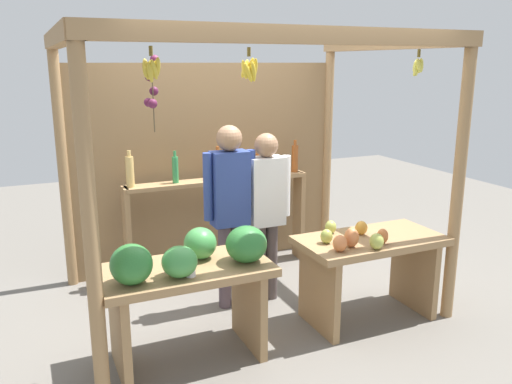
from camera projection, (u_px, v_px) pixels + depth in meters
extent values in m
plane|color=slate|center=(247.00, 298.00, 4.97)|extent=(12.00, 12.00, 0.00)
cylinder|color=#99754C|center=(90.00, 226.00, 3.18)|extent=(0.10, 0.10, 2.41)
cylinder|color=#99754C|center=(459.00, 182.00, 4.34)|extent=(0.10, 0.10, 2.41)
cylinder|color=#99754C|center=(63.00, 166.00, 5.01)|extent=(0.10, 0.10, 2.41)
cylinder|color=#99754C|center=(327.00, 147.00, 6.17)|extent=(0.10, 0.10, 2.41)
cube|color=#99754C|center=(306.00, 35.00, 3.49)|extent=(3.04, 0.12, 0.12)
cube|color=#99754C|center=(60.00, 37.00, 3.82)|extent=(0.12, 2.16, 0.12)
cube|color=#99754C|center=(388.00, 43.00, 4.98)|extent=(0.12, 2.16, 0.12)
cube|color=olive|center=(208.00, 166.00, 5.64)|extent=(2.94, 0.04, 2.17)
cylinder|color=brown|center=(249.00, 52.00, 3.47)|extent=(0.02, 0.02, 0.06)
ellipsoid|color=gold|center=(255.00, 68.00, 3.51)|extent=(0.04, 0.07, 0.14)
ellipsoid|color=gold|center=(250.00, 67.00, 3.54)|extent=(0.07, 0.06, 0.14)
ellipsoid|color=gold|center=(245.00, 69.00, 3.52)|extent=(0.09, 0.06, 0.14)
ellipsoid|color=gold|center=(245.00, 69.00, 3.48)|extent=(0.04, 0.08, 0.14)
ellipsoid|color=gold|center=(248.00, 72.00, 3.47)|extent=(0.08, 0.06, 0.14)
ellipsoid|color=gold|center=(253.00, 72.00, 3.48)|extent=(0.05, 0.05, 0.14)
cylinder|color=brown|center=(419.00, 53.00, 3.99)|extent=(0.02, 0.02, 0.06)
ellipsoid|color=#D1CC4C|center=(420.00, 66.00, 4.03)|extent=(0.04, 0.06, 0.12)
ellipsoid|color=#D1CC4C|center=(417.00, 70.00, 4.06)|extent=(0.07, 0.06, 0.12)
ellipsoid|color=#D1CC4C|center=(416.00, 66.00, 4.03)|extent=(0.08, 0.06, 0.12)
ellipsoid|color=#D1CC4C|center=(416.00, 69.00, 4.02)|extent=(0.04, 0.06, 0.12)
ellipsoid|color=#D1CC4C|center=(419.00, 65.00, 3.98)|extent=(0.06, 0.05, 0.12)
ellipsoid|color=#D1CC4C|center=(421.00, 65.00, 4.00)|extent=(0.06, 0.05, 0.12)
cylinder|color=brown|center=(151.00, 51.00, 3.18)|extent=(0.02, 0.02, 0.06)
ellipsoid|color=gold|center=(157.00, 67.00, 3.22)|extent=(0.04, 0.08, 0.13)
ellipsoid|color=gold|center=(152.00, 70.00, 3.23)|extent=(0.08, 0.06, 0.13)
ellipsoid|color=gold|center=(149.00, 70.00, 3.22)|extent=(0.07, 0.06, 0.14)
ellipsoid|color=gold|center=(145.00, 68.00, 3.20)|extent=(0.04, 0.09, 0.13)
ellipsoid|color=gold|center=(150.00, 72.00, 3.19)|extent=(0.05, 0.05, 0.13)
ellipsoid|color=gold|center=(154.00, 69.00, 3.20)|extent=(0.07, 0.05, 0.14)
cylinder|color=#4C422D|center=(153.00, 90.00, 3.44)|extent=(0.01, 0.01, 0.55)
sphere|color=#601E42|center=(155.00, 60.00, 3.40)|extent=(0.06, 0.06, 0.06)
sphere|color=#511938|center=(154.00, 69.00, 3.42)|extent=(0.06, 0.06, 0.06)
sphere|color=#47142D|center=(149.00, 77.00, 3.42)|extent=(0.06, 0.06, 0.06)
sphere|color=#511938|center=(154.00, 91.00, 3.47)|extent=(0.06, 0.06, 0.06)
sphere|color=#601E42|center=(148.00, 102.00, 3.47)|extent=(0.06, 0.06, 0.06)
sphere|color=#601E42|center=(153.00, 104.00, 3.44)|extent=(0.06, 0.06, 0.06)
cube|color=#99754C|center=(186.00, 271.00, 3.79)|extent=(1.23, 0.64, 0.06)
cube|color=#99754C|center=(120.00, 331.00, 3.68)|extent=(0.06, 0.58, 0.68)
cube|color=#99754C|center=(249.00, 305.00, 4.07)|extent=(0.06, 0.58, 0.68)
ellipsoid|color=#429347|center=(180.00, 262.00, 3.58)|extent=(0.35, 0.35, 0.22)
ellipsoid|color=#2D7533|center=(246.00, 244.00, 3.85)|extent=(0.38, 0.38, 0.27)
ellipsoid|color=#429347|center=(200.00, 243.00, 3.92)|extent=(0.34, 0.34, 0.24)
ellipsoid|color=#2D7533|center=(131.00, 264.00, 3.46)|extent=(0.40, 0.40, 0.27)
cylinder|color=white|center=(190.00, 270.00, 3.61)|extent=(0.07, 0.07, 0.09)
cube|color=#99754C|center=(371.00, 241.00, 4.43)|extent=(1.23, 0.64, 0.06)
cube|color=#99754C|center=(319.00, 291.00, 4.32)|extent=(0.06, 0.58, 0.68)
cube|color=#99754C|center=(414.00, 272.00, 4.71)|extent=(0.06, 0.58, 0.68)
ellipsoid|color=#CC7038|center=(383.00, 236.00, 4.26)|extent=(0.11, 0.11, 0.12)
ellipsoid|color=#E07F47|center=(340.00, 243.00, 4.08)|extent=(0.16, 0.16, 0.13)
ellipsoid|color=#A8B24C|center=(331.00, 227.00, 4.51)|extent=(0.14, 0.14, 0.11)
ellipsoid|color=#A8B24C|center=(327.00, 236.00, 4.26)|extent=(0.11, 0.11, 0.12)
ellipsoid|color=#E07F47|center=(351.00, 237.00, 4.17)|extent=(0.12, 0.12, 0.16)
ellipsoid|color=gold|center=(361.00, 228.00, 4.48)|extent=(0.12, 0.12, 0.12)
ellipsoid|color=#A8B24C|center=(377.00, 241.00, 4.12)|extent=(0.15, 0.15, 0.13)
cube|color=#99754C|center=(128.00, 237.00, 5.16)|extent=(0.05, 0.20, 1.00)
cube|color=#99754C|center=(299.00, 215.00, 5.91)|extent=(0.05, 0.20, 1.00)
cube|color=#99754C|center=(218.00, 181.00, 5.42)|extent=(1.91, 0.22, 0.04)
cylinder|color=#D8B266|center=(130.00, 172.00, 5.02)|extent=(0.08, 0.08, 0.30)
cylinder|color=#D8B266|center=(129.00, 154.00, 4.98)|extent=(0.04, 0.04, 0.06)
cylinder|color=#338C4C|center=(175.00, 170.00, 5.21)|extent=(0.06, 0.06, 0.26)
cylinder|color=#338C4C|center=(175.00, 154.00, 5.17)|extent=(0.03, 0.03, 0.06)
cylinder|color=#994C1E|center=(218.00, 166.00, 5.38)|extent=(0.08, 0.08, 0.28)
cylinder|color=#994C1E|center=(217.00, 149.00, 5.34)|extent=(0.04, 0.04, 0.06)
cylinder|color=#994C1E|center=(258.00, 165.00, 5.56)|extent=(0.07, 0.07, 0.22)
cylinder|color=#994C1E|center=(258.00, 152.00, 5.53)|extent=(0.03, 0.03, 0.06)
cylinder|color=#994C1E|center=(295.00, 159.00, 5.73)|extent=(0.07, 0.07, 0.29)
cylinder|color=#994C1E|center=(295.00, 143.00, 5.69)|extent=(0.03, 0.03, 0.06)
cylinder|color=#55454D|center=(225.00, 267.00, 4.71)|extent=(0.11, 0.11, 0.78)
cylinder|color=#55454D|center=(237.00, 265.00, 4.76)|extent=(0.11, 0.11, 0.78)
cube|color=#2D428C|center=(230.00, 189.00, 4.56)|extent=(0.32, 0.19, 0.66)
cylinder|color=#2D428C|center=(208.00, 187.00, 4.47)|extent=(0.08, 0.08, 0.59)
cylinder|color=#2D428C|center=(251.00, 183.00, 4.63)|extent=(0.08, 0.08, 0.59)
sphere|color=#997051|center=(229.00, 138.00, 4.45)|extent=(0.22, 0.22, 0.22)
cylinder|color=#4E4342|center=(260.00, 263.00, 4.85)|extent=(0.11, 0.11, 0.74)
cylinder|color=#4E4342|center=(272.00, 261.00, 4.89)|extent=(0.11, 0.11, 0.74)
cube|color=white|center=(266.00, 191.00, 4.71)|extent=(0.32, 0.19, 0.62)
cylinder|color=white|center=(246.00, 190.00, 4.62)|extent=(0.08, 0.08, 0.56)
cylinder|color=white|center=(286.00, 186.00, 4.78)|extent=(0.08, 0.08, 0.56)
sphere|color=#997051|center=(266.00, 145.00, 4.61)|extent=(0.21, 0.21, 0.21)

